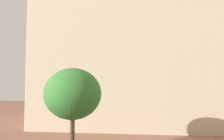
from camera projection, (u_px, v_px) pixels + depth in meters
The scene contains 2 objects.
landmark_building at pixel (154, 31), 29.25m from camera, with size 27.32×12.78×36.36m.
tree_curb_far at pixel (73, 94), 15.43m from camera, with size 3.70×3.70×5.75m.
Camera 1 is at (1.63, -1.42, 4.57)m, focal length 38.30 mm.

